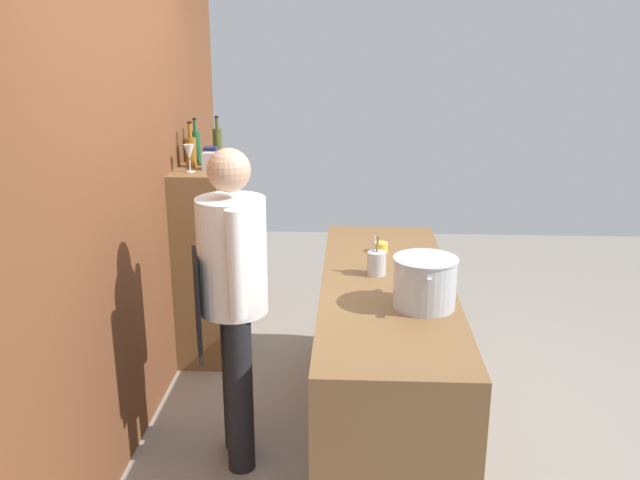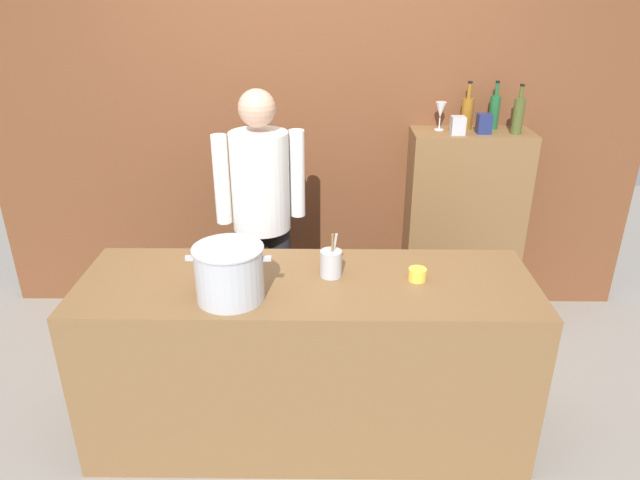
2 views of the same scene
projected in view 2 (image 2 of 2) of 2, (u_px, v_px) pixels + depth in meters
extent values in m
plane|color=gray|center=(308.00, 428.00, 3.10)|extent=(8.00, 8.00, 0.00)
cube|color=brown|center=(313.00, 97.00, 3.75)|extent=(4.40, 0.10, 3.00)
cube|color=brown|center=(308.00, 359.00, 2.91)|extent=(2.17, 0.70, 0.90)
cube|color=brown|center=(462.00, 228.00, 3.89)|extent=(0.76, 0.32, 1.33)
cylinder|color=black|center=(281.00, 287.00, 3.65)|extent=(0.14, 0.14, 0.84)
cylinder|color=black|center=(249.00, 291.00, 3.61)|extent=(0.14, 0.14, 0.84)
cylinder|color=white|center=(260.00, 182.00, 3.33)|extent=(0.34, 0.34, 0.58)
cube|color=black|center=(257.00, 209.00, 3.59)|extent=(0.29, 0.10, 0.52)
cylinder|color=white|center=(297.00, 174.00, 3.37)|extent=(0.09, 0.09, 0.52)
cylinder|color=white|center=(222.00, 180.00, 3.27)|extent=(0.09, 0.09, 0.52)
sphere|color=tan|center=(257.00, 108.00, 3.16)|extent=(0.21, 0.21, 0.21)
cylinder|color=#B7BABF|center=(229.00, 274.00, 2.53)|extent=(0.30, 0.30, 0.24)
cylinder|color=#B7BABF|center=(228.00, 248.00, 2.48)|extent=(0.31, 0.31, 0.01)
cube|color=#B7BABF|center=(190.00, 258.00, 2.50)|extent=(0.04, 0.02, 0.02)
cube|color=#B7BABF|center=(267.00, 258.00, 2.49)|extent=(0.04, 0.02, 0.02)
cylinder|color=#B7BABF|center=(331.00, 263.00, 2.74)|extent=(0.10, 0.10, 0.13)
cylinder|color=#B7BABF|center=(334.00, 252.00, 2.74)|extent=(0.04, 0.03, 0.19)
cylinder|color=olive|center=(332.00, 253.00, 2.72)|extent=(0.01, 0.02, 0.20)
cylinder|color=yellow|center=(417.00, 274.00, 2.72)|extent=(0.09, 0.09, 0.06)
cylinder|color=#1E592D|center=(494.00, 112.00, 3.64)|extent=(0.06, 0.06, 0.21)
cylinder|color=#1E592D|center=(497.00, 89.00, 3.58)|extent=(0.02, 0.02, 0.08)
cylinder|color=black|center=(498.00, 82.00, 3.56)|extent=(0.03, 0.03, 0.01)
cylinder|color=#475123|center=(518.00, 116.00, 3.52)|extent=(0.07, 0.07, 0.21)
cylinder|color=#475123|center=(521.00, 92.00, 3.46)|extent=(0.02, 0.02, 0.07)
cylinder|color=black|center=(522.00, 85.00, 3.45)|extent=(0.03, 0.03, 0.01)
cylinder|color=#8C5919|center=(467.00, 114.00, 3.64)|extent=(0.07, 0.07, 0.19)
cylinder|color=#8C5919|center=(469.00, 91.00, 3.58)|extent=(0.03, 0.03, 0.09)
cylinder|color=black|center=(470.00, 82.00, 3.56)|extent=(0.03, 0.03, 0.01)
cylinder|color=silver|center=(439.00, 129.00, 3.66)|extent=(0.06, 0.06, 0.01)
cylinder|color=silver|center=(439.00, 123.00, 3.64)|extent=(0.01, 0.01, 0.07)
cone|color=silver|center=(441.00, 110.00, 3.60)|extent=(0.07, 0.07, 0.10)
cube|color=navy|center=(484.00, 124.00, 3.55)|extent=(0.08, 0.08, 0.12)
cube|color=#B2B2B7|center=(458.00, 125.00, 3.54)|extent=(0.08, 0.08, 0.11)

